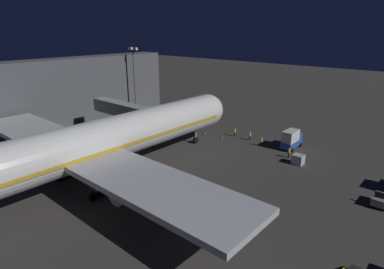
{
  "coord_description": "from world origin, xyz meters",
  "views": [
    {
      "loc": [
        -37.21,
        27.13,
        20.76
      ],
      "look_at": [
        -3.0,
        -12.11,
        3.5
      ],
      "focal_mm": 29.96,
      "sensor_mm": 36.0,
      "label": 1
    }
  ],
  "objects_px": {
    "ground_crew_by_belt_loader": "(250,135)",
    "ground_crew_under_port_wing": "(289,152)",
    "ground_crew_by_tug": "(235,132)",
    "airliner_at_gate": "(76,150)",
    "traffic_cone_nose_starboard": "(205,133)",
    "jet_bridge": "(131,112)",
    "ground_crew_near_nose_gear": "(261,141)",
    "traffic_cone_nose_port": "(222,137)",
    "apron_floodlight_mast": "(134,76)",
    "baggage_container_mid_row": "(298,159)",
    "catering_truck": "(292,139)",
    "baggage_tug_spare": "(380,200)"
  },
  "relations": [
    {
      "from": "traffic_cone_nose_starboard",
      "to": "ground_crew_by_belt_loader",
      "type": "bearing_deg",
      "value": -162.51
    },
    {
      "from": "ground_crew_under_port_wing",
      "to": "ground_crew_near_nose_gear",
      "type": "bearing_deg",
      "value": -17.28
    },
    {
      "from": "catering_truck",
      "to": "jet_bridge",
      "type": "bearing_deg",
      "value": 33.23
    },
    {
      "from": "jet_bridge",
      "to": "ground_crew_near_nose_gear",
      "type": "height_order",
      "value": "jet_bridge"
    },
    {
      "from": "airliner_at_gate",
      "to": "traffic_cone_nose_port",
      "type": "distance_m",
      "value": 30.28
    },
    {
      "from": "baggage_tug_spare",
      "to": "catering_truck",
      "type": "bearing_deg",
      "value": -34.71
    },
    {
      "from": "baggage_container_mid_row",
      "to": "ground_crew_by_belt_loader",
      "type": "distance_m",
      "value": 13.08
    },
    {
      "from": "traffic_cone_nose_port",
      "to": "apron_floodlight_mast",
      "type": "bearing_deg",
      "value": -2.33
    },
    {
      "from": "jet_bridge",
      "to": "baggage_tug_spare",
      "type": "relative_size",
      "value": 6.59
    },
    {
      "from": "ground_crew_under_port_wing",
      "to": "traffic_cone_nose_port",
      "type": "relative_size",
      "value": 3.17
    },
    {
      "from": "airliner_at_gate",
      "to": "traffic_cone_nose_starboard",
      "type": "distance_m",
      "value": 30.28
    },
    {
      "from": "jet_bridge",
      "to": "ground_crew_by_belt_loader",
      "type": "xyz_separation_m",
      "value": [
        -16.91,
        -15.31,
        -4.89
      ]
    },
    {
      "from": "ground_crew_by_belt_loader",
      "to": "ground_crew_under_port_wing",
      "type": "xyz_separation_m",
      "value": [
        -9.74,
        3.57,
        0.04
      ]
    },
    {
      "from": "ground_crew_by_belt_loader",
      "to": "ground_crew_near_nose_gear",
      "type": "bearing_deg",
      "value": 154.91
    },
    {
      "from": "catering_truck",
      "to": "ground_crew_by_belt_loader",
      "type": "distance_m",
      "value": 8.12
    },
    {
      "from": "jet_bridge",
      "to": "ground_crew_by_belt_loader",
      "type": "height_order",
      "value": "jet_bridge"
    },
    {
      "from": "ground_crew_near_nose_gear",
      "to": "ground_crew_under_port_wing",
      "type": "bearing_deg",
      "value": 162.72
    },
    {
      "from": "ground_crew_by_belt_loader",
      "to": "traffic_cone_nose_starboard",
      "type": "distance_m",
      "value": 9.48
    },
    {
      "from": "ground_crew_by_belt_loader",
      "to": "ground_crew_by_tug",
      "type": "xyz_separation_m",
      "value": [
        3.47,
        0.08,
        0.06
      ]
    },
    {
      "from": "catering_truck",
      "to": "ground_crew_by_tug",
      "type": "height_order",
      "value": "catering_truck"
    },
    {
      "from": "baggage_tug_spare",
      "to": "ground_crew_under_port_wing",
      "type": "distance_m",
      "value": 16.78
    },
    {
      "from": "jet_bridge",
      "to": "ground_crew_near_nose_gear",
      "type": "relative_size",
      "value": 10.42
    },
    {
      "from": "ground_crew_by_tug",
      "to": "traffic_cone_nose_starboard",
      "type": "bearing_deg",
      "value": 26.44
    },
    {
      "from": "jet_bridge",
      "to": "traffic_cone_nose_port",
      "type": "height_order",
      "value": "jet_bridge"
    },
    {
      "from": "apron_floodlight_mast",
      "to": "traffic_cone_nose_port",
      "type": "relative_size",
      "value": 29.98
    },
    {
      "from": "ground_crew_by_belt_loader",
      "to": "ground_crew_by_tug",
      "type": "distance_m",
      "value": 3.47
    },
    {
      "from": "catering_truck",
      "to": "ground_crew_near_nose_gear",
      "type": "height_order",
      "value": "catering_truck"
    },
    {
      "from": "catering_truck",
      "to": "traffic_cone_nose_port",
      "type": "height_order",
      "value": "catering_truck"
    },
    {
      "from": "baggage_container_mid_row",
      "to": "traffic_cone_nose_port",
      "type": "bearing_deg",
      "value": -7.68
    },
    {
      "from": "apron_floodlight_mast",
      "to": "ground_crew_near_nose_gear",
      "type": "height_order",
      "value": "apron_floodlight_mast"
    },
    {
      "from": "apron_floodlight_mast",
      "to": "ground_crew_near_nose_gear",
      "type": "distance_m",
      "value": 36.8
    },
    {
      "from": "ground_crew_by_tug",
      "to": "catering_truck",
      "type": "bearing_deg",
      "value": -174.54
    },
    {
      "from": "jet_bridge",
      "to": "ground_crew_under_port_wing",
      "type": "xyz_separation_m",
      "value": [
        -26.65,
        -11.74,
        -4.85
      ]
    },
    {
      "from": "ground_crew_by_tug",
      "to": "ground_crew_under_port_wing",
      "type": "bearing_deg",
      "value": 165.21
    },
    {
      "from": "apron_floodlight_mast",
      "to": "baggage_container_mid_row",
      "type": "distance_m",
      "value": 45.37
    },
    {
      "from": "ground_crew_under_port_wing",
      "to": "baggage_container_mid_row",
      "type": "bearing_deg",
      "value": 146.55
    },
    {
      "from": "baggage_tug_spare",
      "to": "traffic_cone_nose_port",
      "type": "relative_size",
      "value": 5.06
    },
    {
      "from": "apron_floodlight_mast",
      "to": "traffic_cone_nose_port",
      "type": "distance_m",
      "value": 29.27
    },
    {
      "from": "jet_bridge",
      "to": "traffic_cone_nose_port",
      "type": "relative_size",
      "value": 33.32
    },
    {
      "from": "ground_crew_under_port_wing",
      "to": "apron_floodlight_mast",
      "type": "bearing_deg",
      "value": -2.52
    },
    {
      "from": "airliner_at_gate",
      "to": "baggage_tug_spare",
      "type": "relative_size",
      "value": 22.52
    },
    {
      "from": "apron_floodlight_mast",
      "to": "ground_crew_under_port_wing",
      "type": "distance_m",
      "value": 43.0
    },
    {
      "from": "ground_crew_under_port_wing",
      "to": "airliner_at_gate",
      "type": "bearing_deg",
      "value": 60.24
    },
    {
      "from": "airliner_at_gate",
      "to": "ground_crew_by_tug",
      "type": "xyz_separation_m",
      "value": [
        -3.35,
        -32.47,
        -4.71
      ]
    },
    {
      "from": "ground_crew_by_belt_loader",
      "to": "traffic_cone_nose_port",
      "type": "bearing_deg",
      "value": 31.59
    },
    {
      "from": "ground_crew_by_belt_loader",
      "to": "ground_crew_by_tug",
      "type": "relative_size",
      "value": 0.95
    },
    {
      "from": "jet_bridge",
      "to": "ground_crew_under_port_wing",
      "type": "bearing_deg",
      "value": -156.22
    },
    {
      "from": "baggage_container_mid_row",
      "to": "ground_crew_by_tug",
      "type": "xyz_separation_m",
      "value": [
        15.52,
        -5.01,
        0.18
      ]
    },
    {
      "from": "ground_crew_near_nose_gear",
      "to": "ground_crew_by_tug",
      "type": "distance_m",
      "value": 7.07
    },
    {
      "from": "airliner_at_gate",
      "to": "catering_truck",
      "type": "bearing_deg",
      "value": -113.85
    }
  ]
}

